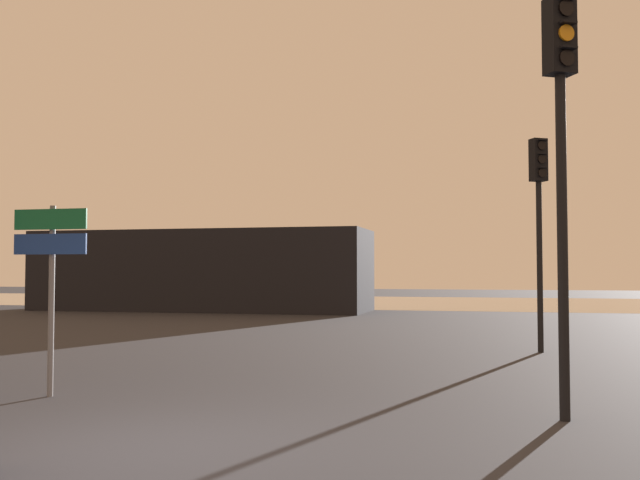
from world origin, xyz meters
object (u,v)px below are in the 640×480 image
direction_sign_post (51,264)px  distant_building (201,271)px  traffic_light_far_right (539,204)px  traffic_light_near_right (561,127)px

direction_sign_post → distant_building: bearing=-73.0°
traffic_light_far_right → direction_sign_post: 9.90m
distant_building → traffic_light_near_right: traffic_light_near_right is taller
traffic_light_near_right → distant_building: bearing=-86.5°
traffic_light_far_right → traffic_light_near_right: bearing=58.5°
traffic_light_far_right → traffic_light_near_right: traffic_light_near_right is taller
traffic_light_far_right → traffic_light_near_right: (-0.15, -7.02, 0.25)m
distant_building → direction_sign_post: distant_building is taller
traffic_light_near_right → direction_sign_post: 6.84m
traffic_light_far_right → traffic_light_near_right: size_ratio=0.92×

